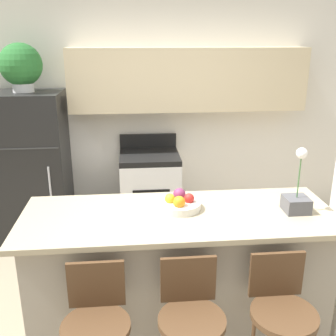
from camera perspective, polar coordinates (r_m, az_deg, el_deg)
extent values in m
cube|color=white|center=(4.66, -1.73, 7.63)|extent=(5.60, 0.06, 2.55)
cube|color=beige|center=(4.45, 2.93, 12.71)|extent=(2.61, 0.32, 0.68)
cube|color=white|center=(4.44, -2.97, 10.57)|extent=(0.73, 0.28, 0.12)
cube|color=gray|center=(2.85, 1.55, -16.67)|extent=(1.93, 0.64, 1.03)
cube|color=tan|center=(2.58, 1.65, -6.98)|extent=(2.05, 0.76, 0.04)
cube|color=black|center=(4.62, -18.74, -2.86)|extent=(0.75, 0.63, 1.10)
cube|color=black|center=(4.40, -19.82, 6.99)|extent=(0.75, 0.63, 0.52)
cube|color=#333333|center=(4.15, -20.46, 2.61)|extent=(0.71, 0.01, 0.01)
cylinder|color=#B2B2B7|center=(4.24, -16.63, -3.72)|extent=(0.02, 0.02, 0.60)
cube|color=white|center=(4.55, -2.63, -3.83)|extent=(0.66, 0.62, 0.85)
cube|color=black|center=(4.40, -2.72, 1.66)|extent=(0.66, 0.62, 0.06)
cube|color=black|center=(4.65, -2.91, 3.98)|extent=(0.66, 0.04, 0.16)
cube|color=black|center=(4.25, -2.42, -4.89)|extent=(0.40, 0.01, 0.27)
cylinder|color=#4C331E|center=(2.26, -10.45, -21.81)|extent=(0.37, 0.37, 0.03)
cube|color=#4C331E|center=(2.29, -10.37, -16.26)|extent=(0.32, 0.02, 0.28)
cylinder|color=#4C331E|center=(2.27, 3.50, -21.31)|extent=(0.37, 0.37, 0.03)
cube|color=#4C331E|center=(2.30, 2.96, -15.80)|extent=(0.32, 0.02, 0.28)
cylinder|color=#4C331E|center=(2.39, 16.50, -19.80)|extent=(0.37, 0.37, 0.03)
cube|color=#4C331E|center=(2.42, 15.46, -14.63)|extent=(0.32, 0.02, 0.28)
cylinder|color=silver|center=(4.36, -20.28, 11.04)|extent=(0.21, 0.21, 0.11)
sphere|color=#286B2D|center=(4.34, -20.60, 13.88)|extent=(0.43, 0.43, 0.43)
cube|color=#4C4C51|center=(2.71, 18.08, -5.03)|extent=(0.16, 0.16, 0.10)
cylinder|color=#386633|center=(2.65, 18.49, -1.27)|extent=(0.01, 0.01, 0.28)
sphere|color=white|center=(2.60, 18.84, 2.05)|extent=(0.07, 0.07, 0.07)
cylinder|color=silver|center=(2.63, 1.67, -5.44)|extent=(0.28, 0.28, 0.05)
sphere|color=red|center=(2.62, 3.08, -4.44)|extent=(0.07, 0.07, 0.07)
sphere|color=#7A2D56|center=(2.67, 1.67, -3.84)|extent=(0.09, 0.09, 0.09)
sphere|color=gold|center=(2.61, 0.28, -4.47)|extent=(0.07, 0.07, 0.07)
sphere|color=orange|center=(2.55, 1.63, -4.97)|extent=(0.08, 0.08, 0.08)
cylinder|color=#59595B|center=(4.46, -11.36, -8.02)|extent=(0.28, 0.28, 0.38)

